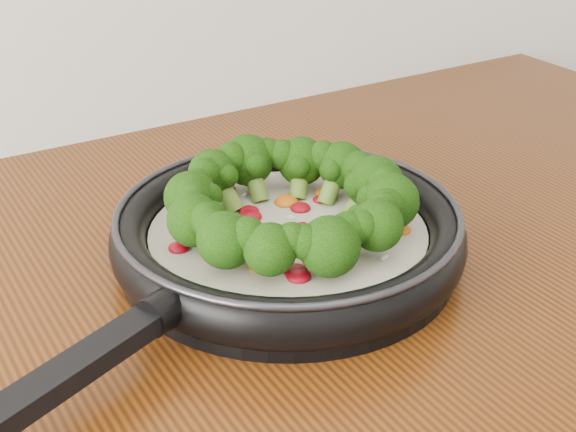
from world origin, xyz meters
TOP-DOWN VIEW (x-y plane):
  - skillet at (0.06, 1.08)m, footprint 0.57×0.45m

SIDE VIEW (x-z plane):
  - skillet at x=0.06m, z-range 0.89..0.99m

